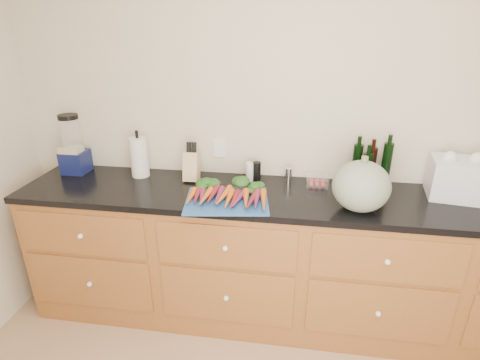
% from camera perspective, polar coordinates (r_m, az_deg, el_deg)
% --- Properties ---
extents(wall_back, '(4.10, 0.05, 2.60)m').
position_cam_1_polar(wall_back, '(2.53, 10.49, 8.22)').
color(wall_back, beige).
rests_on(wall_back, ground).
extents(cabinets, '(3.60, 0.64, 0.90)m').
position_cam_1_polar(cabinets, '(2.58, 9.28, -12.26)').
color(cabinets, brown).
rests_on(cabinets, ground).
extents(countertop, '(3.64, 0.62, 0.04)m').
position_cam_1_polar(countertop, '(2.35, 9.99, -2.77)').
color(countertop, black).
rests_on(countertop, cabinets).
extents(cutting_board, '(0.53, 0.43, 0.01)m').
position_cam_1_polar(cutting_board, '(2.22, -2.01, -3.19)').
color(cutting_board, '#235194').
rests_on(cutting_board, countertop).
extents(carrots, '(0.47, 0.32, 0.06)m').
position_cam_1_polar(carrots, '(2.24, -1.86, -2.06)').
color(carrots, orange).
rests_on(carrots, cutting_board).
extents(squash, '(0.32, 0.32, 0.29)m').
position_cam_1_polar(squash, '(2.18, 17.98, -0.89)').
color(squash, slate).
rests_on(squash, countertop).
extents(blender_appliance, '(0.16, 0.16, 0.41)m').
position_cam_1_polar(blender_appliance, '(2.85, -24.09, 4.52)').
color(blender_appliance, '#0F1646').
rests_on(blender_appliance, countertop).
extents(paper_towel, '(0.12, 0.12, 0.27)m').
position_cam_1_polar(paper_towel, '(2.65, -15.11, 3.39)').
color(paper_towel, silver).
rests_on(paper_towel, countertop).
extents(knife_block, '(0.10, 0.10, 0.19)m').
position_cam_1_polar(knife_block, '(2.52, -7.38, 2.07)').
color(knife_block, tan).
rests_on(knife_block, countertop).
extents(grinder_salt, '(0.06, 0.06, 0.13)m').
position_cam_1_polar(grinder_salt, '(2.49, 1.55, 1.24)').
color(grinder_salt, white).
rests_on(grinder_salt, countertop).
extents(grinder_pepper, '(0.05, 0.05, 0.13)m').
position_cam_1_polar(grinder_pepper, '(2.49, 2.56, 1.25)').
color(grinder_pepper, black).
rests_on(grinder_pepper, countertop).
extents(canister_chrome, '(0.05, 0.05, 0.10)m').
position_cam_1_polar(canister_chrome, '(2.48, 7.39, 0.65)').
color(canister_chrome, silver).
rests_on(canister_chrome, countertop).
extents(tomato_box, '(0.14, 0.11, 0.06)m').
position_cam_1_polar(tomato_box, '(2.49, 11.68, -0.10)').
color(tomato_box, white).
rests_on(tomato_box, countertop).
extents(bottles, '(0.24, 0.12, 0.29)m').
position_cam_1_polar(bottles, '(2.53, 19.22, 1.91)').
color(bottles, black).
rests_on(bottles, countertop).
extents(grocery_bag, '(0.36, 0.30, 0.24)m').
position_cam_1_polar(grocery_bag, '(2.60, 30.34, 0.17)').
color(grocery_bag, white).
rests_on(grocery_bag, countertop).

